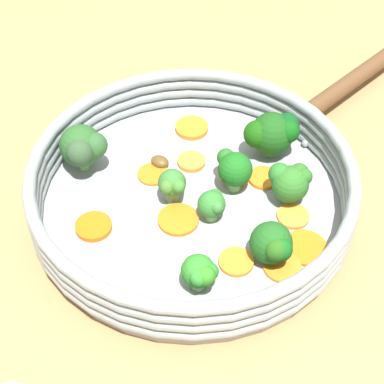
% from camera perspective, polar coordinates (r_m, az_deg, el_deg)
% --- Properties ---
extents(ground_plane, '(4.00, 4.00, 0.00)m').
position_cam_1_polar(ground_plane, '(0.68, 0.00, -1.64)').
color(ground_plane, '#A27B4C').
extents(skillet, '(0.32, 0.32, 0.01)m').
position_cam_1_polar(skillet, '(0.67, 0.00, -1.26)').
color(skillet, '#939699').
rests_on(skillet, ground_plane).
extents(skillet_rim_wall, '(0.33, 0.33, 0.05)m').
position_cam_1_polar(skillet_rim_wall, '(0.65, 0.00, 0.64)').
color(skillet_rim_wall, '#8D999C').
rests_on(skillet_rim_wall, skillet).
extents(skillet_handle, '(0.10, 0.21, 0.02)m').
position_cam_1_polar(skillet_handle, '(0.82, 13.68, 9.34)').
color(skillet_handle, brown).
rests_on(skillet_handle, skillet).
extents(skillet_rivet_left, '(0.01, 0.01, 0.01)m').
position_cam_1_polar(skillet_rivet_left, '(0.74, 10.06, 4.29)').
color(skillet_rivet_left, '#8E9597').
rests_on(skillet_rivet_left, skillet).
extents(skillet_rivet_right, '(0.01, 0.01, 0.01)m').
position_cam_1_polar(skillet_rivet_right, '(0.76, 6.71, 6.40)').
color(skillet_rivet_right, '#90949D').
rests_on(skillet_rivet_right, skillet).
extents(carrot_slice_0, '(0.04, 0.04, 0.00)m').
position_cam_1_polar(carrot_slice_0, '(0.62, 3.94, -6.21)').
color(carrot_slice_0, orange).
rests_on(carrot_slice_0, skillet).
extents(carrot_slice_1, '(0.04, 0.04, 0.01)m').
position_cam_1_polar(carrot_slice_1, '(0.69, 3.89, 1.49)').
color(carrot_slice_1, orange).
rests_on(carrot_slice_1, skillet).
extents(carrot_slice_2, '(0.05, 0.05, 0.00)m').
position_cam_1_polar(carrot_slice_2, '(0.62, 8.03, -6.60)').
color(carrot_slice_2, orange).
rests_on(carrot_slice_2, skillet).
extents(carrot_slice_3, '(0.06, 0.06, 0.00)m').
position_cam_1_polar(carrot_slice_3, '(0.64, 10.02, -4.90)').
color(carrot_slice_3, orange).
rests_on(carrot_slice_3, skillet).
extents(carrot_slice_4, '(0.04, 0.04, 0.00)m').
position_cam_1_polar(carrot_slice_4, '(0.66, 8.97, -2.15)').
color(carrot_slice_4, orange).
rests_on(carrot_slice_4, skillet).
extents(carrot_slice_5, '(0.05, 0.05, 0.01)m').
position_cam_1_polar(carrot_slice_5, '(0.65, -8.74, -3.05)').
color(carrot_slice_5, orange).
rests_on(carrot_slice_5, skillet).
extents(carrot_slice_6, '(0.06, 0.06, 0.00)m').
position_cam_1_polar(carrot_slice_6, '(0.65, -1.24, -2.47)').
color(carrot_slice_6, orange).
rests_on(carrot_slice_6, skillet).
extents(carrot_slice_7, '(0.04, 0.04, 0.01)m').
position_cam_1_polar(carrot_slice_7, '(0.70, -0.06, 2.71)').
color(carrot_slice_7, orange).
rests_on(carrot_slice_7, skillet).
extents(carrot_slice_8, '(0.04, 0.04, 0.00)m').
position_cam_1_polar(carrot_slice_8, '(0.69, -3.49, 1.59)').
color(carrot_slice_8, orange).
rests_on(carrot_slice_8, skillet).
extents(carrot_slice_9, '(0.04, 0.04, 0.01)m').
position_cam_1_polar(carrot_slice_9, '(0.75, -0.03, 5.73)').
color(carrot_slice_9, orange).
rests_on(carrot_slice_9, skillet).
extents(carrot_slice_10, '(0.04, 0.04, 0.00)m').
position_cam_1_polar(carrot_slice_10, '(0.69, 6.53, 1.01)').
color(carrot_slice_10, orange).
rests_on(carrot_slice_10, skillet).
extents(broccoli_floret_0, '(0.05, 0.06, 0.05)m').
position_cam_1_polar(broccoli_floret_0, '(0.70, 7.19, 5.24)').
color(broccoli_floret_0, '#5C8F51').
rests_on(broccoli_floret_0, skillet).
extents(broccoli_floret_1, '(0.03, 0.03, 0.04)m').
position_cam_1_polar(broccoli_floret_1, '(0.65, -1.79, 0.67)').
color(broccoli_floret_1, '#6EA057').
rests_on(broccoli_floret_1, skillet).
extents(broccoli_floret_2, '(0.04, 0.03, 0.04)m').
position_cam_1_polar(broccoli_floret_2, '(0.58, 0.72, -7.22)').
color(broccoli_floret_2, '#72965E').
rests_on(broccoli_floret_2, skillet).
extents(broccoli_floret_3, '(0.04, 0.04, 0.04)m').
position_cam_1_polar(broccoli_floret_3, '(0.66, 8.74, 0.93)').
color(broccoli_floret_3, '#6F9552').
rests_on(broccoli_floret_3, skillet).
extents(broccoli_floret_4, '(0.05, 0.04, 0.04)m').
position_cam_1_polar(broccoli_floret_4, '(0.60, 7.19, -4.67)').
color(broccoli_floret_4, '#679856').
rests_on(broccoli_floret_4, skillet).
extents(broccoli_floret_5, '(0.05, 0.05, 0.06)m').
position_cam_1_polar(broccoli_floret_5, '(0.69, -9.69, 3.97)').
color(broccoli_floret_5, '#7AB46B').
rests_on(broccoli_floret_5, skillet).
extents(broccoli_floret_6, '(0.04, 0.04, 0.05)m').
position_cam_1_polar(broccoli_floret_6, '(0.66, 3.66, 2.25)').
color(broccoli_floret_6, '#7B9E5C').
rests_on(broccoli_floret_6, skillet).
extents(broccoli_floret_7, '(0.03, 0.03, 0.04)m').
position_cam_1_polar(broccoli_floret_7, '(0.64, 1.82, -1.11)').
color(broccoli_floret_7, '#7CB35D').
rests_on(broccoli_floret_7, skillet).
extents(mushroom_piece_0, '(0.03, 0.03, 0.01)m').
position_cam_1_polar(mushroom_piece_0, '(0.70, -2.87, 2.72)').
color(mushroom_piece_0, brown).
rests_on(mushroom_piece_0, skillet).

